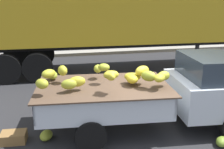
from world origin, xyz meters
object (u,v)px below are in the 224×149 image
Objects in this scene: pickup_truck at (190,90)px; semi_trailer at (125,9)px; produce_crate at (14,137)px; fallen_banana_bunch_near_tailgate at (46,135)px; fallen_banana_bunch_by_wheel at (222,142)px.

pickup_truck is 0.44× the size of semi_trailer.
semi_trailer is at bearing 96.91° from pickup_truck.
semi_trailer is 23.20× the size of produce_crate.
semi_trailer is at bearing 58.66° from fallen_banana_bunch_near_tailgate.
semi_trailer is at bearing 93.39° from fallen_banana_bunch_by_wheel.
pickup_truck is 5.51m from semi_trailer.
pickup_truck reaches higher than produce_crate.
produce_crate reaches higher than fallen_banana_bunch_by_wheel.
semi_trailer is 33.08× the size of fallen_banana_bunch_near_tailgate.
semi_trailer is (-0.14, 5.25, 1.65)m from pickup_truck.
fallen_banana_bunch_near_tailgate is 3.72m from fallen_banana_bunch_by_wheel.
pickup_truck is 3.42m from fallen_banana_bunch_near_tailgate.
pickup_truck reaches higher than fallen_banana_bunch_by_wheel.
semi_trailer reaches higher than produce_crate.
fallen_banana_bunch_near_tailgate is (-3.33, 0.01, -0.79)m from pickup_truck.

